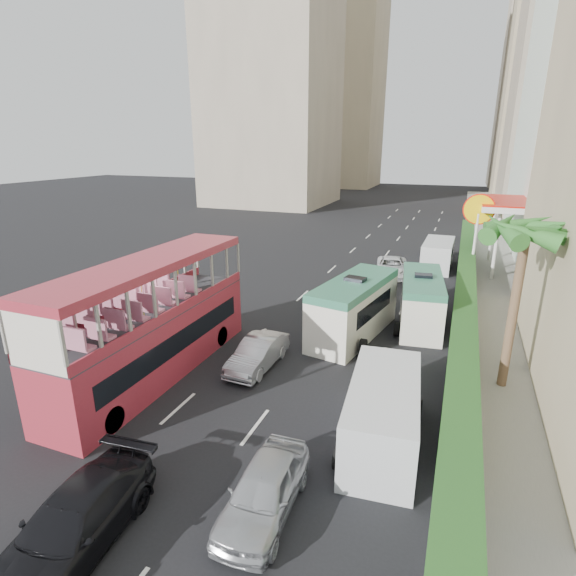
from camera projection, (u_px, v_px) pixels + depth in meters
The scene contains 19 objects.
ground_plane at pixel (287, 400), 17.41m from camera, with size 200.00×200.00×0.00m, color black.
double_decker_bus at pixel (153, 319), 18.70m from camera, with size 2.50×11.00×5.06m, color #A52837.
car_silver_lane_a at pixel (258, 367), 20.01m from camera, with size 1.40×4.01×1.32m, color #ADB0B4.
car_silver_lane_b at pixel (265, 511), 12.18m from camera, with size 1.64×4.07×1.39m, color #ADB0B4.
car_black at pixel (78, 547), 11.09m from camera, with size 2.03×5.00×1.45m, color black.
van_asset at pixel (391, 275), 33.79m from camera, with size 2.21×4.79×1.33m, color silver.
minibus_near at pixel (354, 308), 22.90m from camera, with size 2.22×6.67×2.96m, color silver.
minibus_far at pixel (421, 301), 24.33m from camera, with size 2.04×6.11×2.71m, color silver.
panel_van_near at pixel (383, 414), 14.66m from camera, with size 2.17×5.43×2.17m, color silver.
panel_van_far at pixel (438, 255), 35.60m from camera, with size 2.15×5.37×2.15m, color silver.
sidewalk at pixel (502, 265), 36.44m from camera, with size 6.00×120.00×0.18m, color #99968C.
kerb_wall at pixel (464, 294), 27.48m from camera, with size 0.30×44.00×1.00m, color silver.
hedge at pixel (466, 281), 27.21m from camera, with size 1.10×44.00×0.70m, color #2D6626.
palm_tree at pixel (513, 311), 17.23m from camera, with size 0.36×0.36×6.40m, color brown.
shell_station at pixel (523, 238), 33.51m from camera, with size 6.50×8.00×5.50m, color silver.
tower_far_a at pixel (551, 67), 77.47m from camera, with size 14.00×14.00×44.00m, color tan.
tower_far_b at pixel (534, 92), 97.59m from camera, with size 14.00×14.00×40.00m, color tan.
tower_left_a at pixel (271, 26), 66.44m from camera, with size 18.00×18.00×52.00m, color tan.
tower_left_b at pixel (343, 78), 97.71m from camera, with size 16.00×16.00×46.00m, color tan.
Camera 1 is at (5.57, -14.17, 9.51)m, focal length 28.00 mm.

